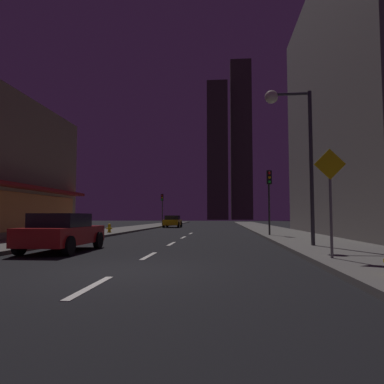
{
  "coord_description": "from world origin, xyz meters",
  "views": [
    {
      "loc": [
        2.48,
        -8.48,
        1.34
      ],
      "look_at": [
        0.0,
        19.86,
        3.34
      ],
      "focal_mm": 32.58,
      "sensor_mm": 36.0,
      "label": 1
    }
  ],
  "objects": [
    {
      "name": "pedestrian_crossing_sign",
      "position": [
        5.6,
        1.87,
        2.02
      ],
      "size": [
        0.91,
        0.08,
        3.15
      ],
      "color": "slate",
      "rests_on": "sidewalk_right"
    },
    {
      "name": "skyscraper_distant_mid",
      "position": [
        10.41,
        135.81,
        33.23
      ],
      "size": [
        8.67,
        7.01,
        66.46
      ],
      "primitive_type": "cube",
      "color": "#413E31",
      "rests_on": "ground"
    },
    {
      "name": "sidewalk_left",
      "position": [
        -7.0,
        32.0,
        0.07
      ],
      "size": [
        4.0,
        76.0,
        0.15
      ],
      "primitive_type": "cube",
      "color": "#605E59",
      "rests_on": "ground"
    },
    {
      "name": "skyscraper_distant_tall",
      "position": [
        0.63,
        131.99,
        28.33
      ],
      "size": [
        8.42,
        5.4,
        56.67
      ],
      "primitive_type": "cube",
      "color": "#3F3B2F",
      "rests_on": "ground"
    },
    {
      "name": "street_lamp_right",
      "position": [
        5.38,
        6.35,
        5.07
      ],
      "size": [
        1.96,
        0.56,
        6.58
      ],
      "color": "#38383D",
      "rests_on": "sidewalk_right"
    },
    {
      "name": "traffic_light_near_right",
      "position": [
        5.5,
        14.3,
        3.19
      ],
      "size": [
        0.32,
        0.48,
        4.2
      ],
      "color": "#2D2D2D",
      "rests_on": "sidewalk_right"
    },
    {
      "name": "lane_marking_center",
      "position": [
        0.0,
        8.4,
        0.01
      ],
      "size": [
        0.16,
        23.0,
        0.01
      ],
      "color": "silver",
      "rests_on": "ground"
    },
    {
      "name": "sidewalk_right",
      "position": [
        7.0,
        32.0,
        0.07
      ],
      "size": [
        4.0,
        76.0,
        0.15
      ],
      "primitive_type": "cube",
      "color": "#605E59",
      "rests_on": "ground"
    },
    {
      "name": "ground_plane",
      "position": [
        0.0,
        32.0,
        -0.05
      ],
      "size": [
        78.0,
        136.0,
        0.1
      ],
      "primitive_type": "cube",
      "color": "black"
    },
    {
      "name": "car_parked_near",
      "position": [
        -3.6,
        4.36,
        0.74
      ],
      "size": [
        1.98,
        4.24,
        1.45
      ],
      "color": "#B21919",
      "rests_on": "ground"
    },
    {
      "name": "fire_hydrant_far_left",
      "position": [
        -5.9,
        16.84,
        0.45
      ],
      "size": [
        0.42,
        0.3,
        0.65
      ],
      "color": "gold",
      "rests_on": "sidewalk_left"
    },
    {
      "name": "car_parked_far",
      "position": [
        -3.6,
        33.78,
        0.74
      ],
      "size": [
        1.98,
        4.24,
        1.45
      ],
      "color": "gold",
      "rests_on": "ground"
    },
    {
      "name": "traffic_light_far_left",
      "position": [
        -5.5,
        37.23,
        3.19
      ],
      "size": [
        0.32,
        0.48,
        4.2
      ],
      "color": "#2D2D2D",
      "rests_on": "sidewalk_left"
    }
  ]
}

